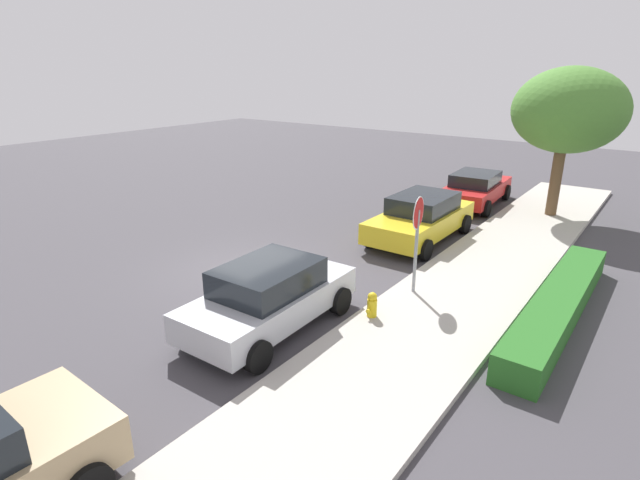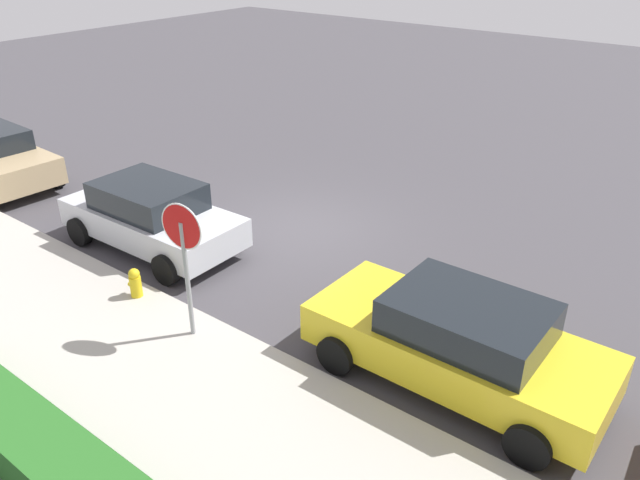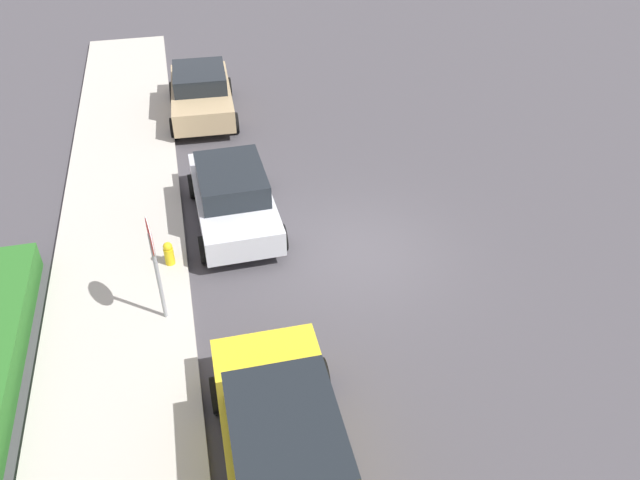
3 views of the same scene
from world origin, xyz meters
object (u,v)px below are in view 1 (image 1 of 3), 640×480
Objects in this scene: parked_car_yellow at (421,217)px; stop_sign at (417,229)px; parked_car_red at (475,188)px; parked_car_silver at (269,296)px; fire_hydrant at (372,307)px; street_tree_near_corner at (569,111)px.

stop_sign is at bearing 23.49° from parked_car_yellow.
parked_car_silver is at bearing 0.11° from parked_car_red.
fire_hydrant is at bearing 132.67° from parked_car_silver.
fire_hydrant is at bearing -5.41° from stop_sign.
parked_car_silver is 7.26m from parked_car_yellow.
parked_car_silver is at bearing -29.19° from stop_sign.
street_tree_near_corner reaches higher than fire_hydrant.
parked_car_red is at bearing -171.34° from fire_hydrant.
street_tree_near_corner reaches higher than parked_car_yellow.
parked_car_red is at bearing -92.22° from street_tree_near_corner.
stop_sign is 0.56× the size of parked_car_yellow.
stop_sign is at bearing 11.22° from parked_car_red.
street_tree_near_corner is (0.12, 3.03, 3.20)m from parked_car_red.
parked_car_silver is 0.92× the size of parked_car_red.
fire_hydrant is (10.88, -1.35, -3.55)m from street_tree_near_corner.
street_tree_near_corner is (-12.40, 3.01, 3.14)m from parked_car_silver.
parked_car_yellow is (-4.01, -1.74, -0.99)m from stop_sign.
fire_hydrant is (5.74, 1.58, -0.41)m from parked_car_yellow.
fire_hydrant is at bearing 8.66° from parked_car_red.
parked_car_red is 11.13m from fire_hydrant.
stop_sign is 3.85m from parked_car_silver.
stop_sign is 4.49m from parked_car_yellow.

